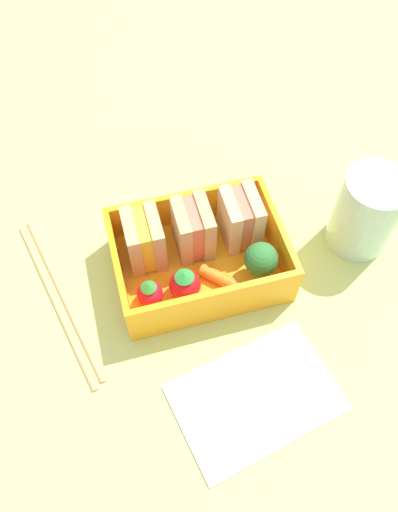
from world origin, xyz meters
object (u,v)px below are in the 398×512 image
(sandwich_center_left, at_px, (193,229))
(strawberry_left, at_px, (185,284))
(strawberry_far_left, at_px, (150,293))
(carrot_stick_far_left, at_px, (223,280))
(sandwich_center, at_px, (240,218))
(chopstick_pair, at_px, (58,296))
(drinking_glass, at_px, (366,212))
(folded_napkin, at_px, (256,397))
(broccoli_floret, at_px, (261,260))
(sandwich_left, at_px, (144,240))

(sandwich_center_left, height_order, strawberry_left, sandwich_center_left)
(strawberry_far_left, height_order, carrot_stick_far_left, strawberry_far_left)
(sandwich_center, xyz_separation_m, chopstick_pair, (-0.20, -0.02, -0.04))
(drinking_glass, bearing_deg, folded_napkin, -139.21)
(strawberry_far_left, height_order, strawberry_left, strawberry_left)
(strawberry_far_left, distance_m, carrot_stick_far_left, 0.08)
(sandwich_center_left, relative_size, broccoli_floret, 1.33)
(sandwich_left, height_order, broccoli_floret, sandwich_left)
(broccoli_floret, bearing_deg, sandwich_center_left, 137.52)
(strawberry_far_left, distance_m, folded_napkin, 0.14)
(sandwich_center, xyz_separation_m, folded_napkin, (-0.04, -0.17, -0.04))
(drinking_glass, bearing_deg, strawberry_left, -173.22)
(strawberry_left, distance_m, chopstick_pair, 0.13)
(broccoli_floret, xyz_separation_m, folded_napkin, (-0.04, -0.12, -0.04))
(sandwich_center, bearing_deg, chopstick_pair, -174.54)
(strawberry_far_left, bearing_deg, chopstick_pair, 159.88)
(sandwich_center_left, xyz_separation_m, strawberry_left, (-0.02, -0.05, -0.01))
(sandwich_left, xyz_separation_m, chopstick_pair, (-0.10, -0.02, -0.04))
(broccoli_floret, height_order, drinking_glass, drinking_glass)
(drinking_glass, bearing_deg, chopstick_pair, 178.17)
(strawberry_far_left, bearing_deg, sandwich_center, 25.71)
(sandwich_center_left, xyz_separation_m, strawberry_far_left, (-0.06, -0.05, -0.02))
(sandwich_center, bearing_deg, strawberry_left, -143.96)
(sandwich_left, relative_size, sandwich_center, 1.00)
(folded_napkin, bearing_deg, broccoli_floret, 70.75)
(carrot_stick_far_left, bearing_deg, sandwich_left, 142.42)
(sandwich_center, distance_m, broccoli_floret, 0.05)
(strawberry_left, xyz_separation_m, drinking_glass, (0.20, 0.02, 0.02))
(sandwich_center, bearing_deg, sandwich_left, 180.00)
(carrot_stick_far_left, xyz_separation_m, chopstick_pair, (-0.16, 0.03, -0.01))
(sandwich_center_left, height_order, sandwich_center, same)
(sandwich_center, height_order, strawberry_far_left, sandwich_center)
(drinking_glass, bearing_deg, carrot_stick_far_left, -171.70)
(sandwich_left, distance_m, carrot_stick_far_left, 0.09)
(sandwich_left, bearing_deg, folded_napkin, -69.00)
(strawberry_far_left, xyz_separation_m, broccoli_floret, (0.11, 0.00, 0.01))
(sandwich_center_left, relative_size, sandwich_center, 1.00)
(strawberry_left, height_order, drinking_glass, drinking_glass)
(sandwich_center, relative_size, broccoli_floret, 1.33)
(sandwich_left, xyz_separation_m, sandwich_center_left, (0.05, 0.00, 0.00))
(sandwich_center, bearing_deg, drinking_glass, -13.08)
(broccoli_floret, relative_size, chopstick_pair, 0.22)
(sandwich_center_left, distance_m, drinking_glass, 0.18)
(strawberry_far_left, height_order, folded_napkin, strawberry_far_left)
(strawberry_left, relative_size, chopstick_pair, 0.18)
(strawberry_far_left, height_order, broccoli_floret, broccoli_floret)
(chopstick_pair, distance_m, drinking_glass, 0.33)
(broccoli_floret, distance_m, drinking_glass, 0.12)
(strawberry_far_left, bearing_deg, carrot_stick_far_left, -0.40)
(strawberry_left, bearing_deg, chopstick_pair, 164.81)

